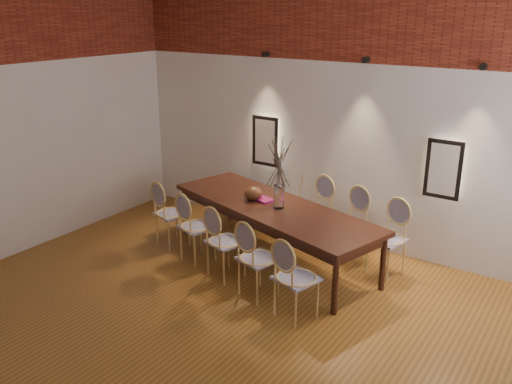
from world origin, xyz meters
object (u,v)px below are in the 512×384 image
Objects in this scene: chair_near_a at (172,213)px; bowl at (253,193)px; chair_near_d at (259,258)px; book at (263,200)px; chair_far_a at (257,190)px; chair_near_b at (197,226)px; chair_far_c at (314,212)px; dining_table at (273,232)px; chair_far_d at (348,225)px; chair_far_e at (387,239)px; vase at (279,197)px; chair_far_b at (284,200)px; chair_near_e at (297,278)px; chair_near_c at (226,241)px.

chair_near_a reaches higher than bowl.
chair_near_d reaches higher than book.
chair_near_b is at bearing 111.68° from chair_far_a.
bowl is at bearing 39.22° from chair_near_a.
chair_near_b reaches higher than book.
chair_near_a is 1.98m from chair_far_c.
chair_far_d is (0.80, 0.58, 0.09)m from dining_table.
chair_far_e is 1.44m from vase.
chair_far_c and chair_far_e have the same top height.
vase is (-1.30, -0.44, 0.43)m from chair_far_e.
chair_far_b and chair_far_e have the same top height.
chair_near_d is 1.67m from chair_far_c.
book is (-1.19, 1.16, 0.30)m from chair_near_e.
bowl is (-1.32, 1.12, 0.37)m from chair_near_e.
book is (-0.31, 0.11, -0.14)m from vase.
chair_far_a and chair_far_c have the same top height.
chair_near_d is at bearing 128.48° from chair_far_b.
chair_near_c and chair_far_e have the same top height.
dining_table is 3.28× the size of chair_far_b.
chair_near_a is 1.00× the size of chair_far_e.
chair_far_b is at bearing 0.00° from chair_far_c.
book is (-0.59, 1.00, 0.30)m from chair_near_d.
chair_near_b is 1.00× the size of chair_far_b.
chair_near_d is 3.92× the size of bowl.
chair_near_e reaches higher than dining_table.
chair_far_c is (1.61, 1.16, 0.00)m from chair_near_a.
chair_near_c is at bearing -89.90° from book.
chair_near_c is at bearing 180.00° from chair_near_e.
chair_far_d reaches higher than dining_table.
book is (-0.21, 0.08, 0.39)m from dining_table.
dining_table is at bearing -21.79° from book.
vase reaches higher than chair_near_e.
chair_far_d is (2.20, 0.99, 0.00)m from chair_near_a.
vase is at bearing -9.31° from bowl.
chair_near_c is 1.67m from chair_far_d.
vase is (-0.88, 1.05, 0.43)m from chair_near_e.
chair_far_b is (0.59, -0.17, 0.00)m from chair_far_a.
chair_near_b is at bearing -128.48° from dining_table.
dining_table is 0.99m from chair_far_d.
bowl reaches higher than dining_table.
chair_near_d and chair_far_b have the same top height.
chair_far_c is 0.89m from vase.
chair_near_c is at bearing 90.00° from chair_far_c.
chair_near_c is 0.89m from vase.
chair_far_b is at bearing 111.68° from chair_near_c.
chair_near_a is 1.67m from chair_far_b.
chair_near_e is 2.91m from chair_far_a.
chair_near_c reaches higher than bowl.
chair_far_c is (0.59, -0.17, 0.00)m from chair_far_b.
chair_near_c is 0.88m from bowl.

